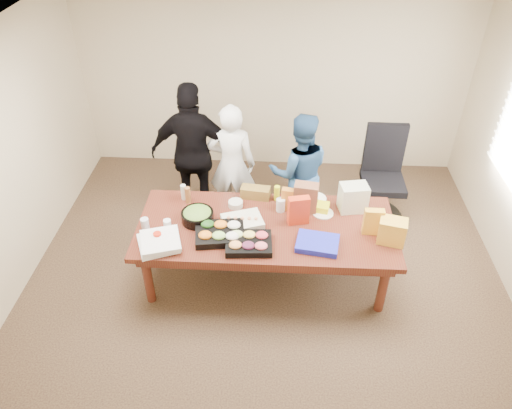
# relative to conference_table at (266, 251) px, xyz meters

# --- Properties ---
(floor) EXTENTS (5.50, 5.00, 0.02)m
(floor) POSITION_rel_conference_table_xyz_m (0.00, 0.00, -0.39)
(floor) COLOR #47301E
(floor) RESTS_ON ground
(ceiling) EXTENTS (5.50, 5.00, 0.02)m
(ceiling) POSITION_rel_conference_table_xyz_m (0.00, 0.00, 2.33)
(ceiling) COLOR white
(ceiling) RESTS_ON wall_back
(wall_back) EXTENTS (5.50, 0.04, 2.70)m
(wall_back) POSITION_rel_conference_table_xyz_m (0.00, 2.50, 0.98)
(wall_back) COLOR beige
(wall_back) RESTS_ON floor
(wall_left) EXTENTS (0.04, 5.00, 2.70)m
(wall_left) POSITION_rel_conference_table_xyz_m (-2.75, 0.00, 0.98)
(wall_left) COLOR beige
(wall_left) RESTS_ON floor
(conference_table) EXTENTS (2.80, 1.20, 0.75)m
(conference_table) POSITION_rel_conference_table_xyz_m (0.00, 0.00, 0.00)
(conference_table) COLOR #4C1C0F
(conference_table) RESTS_ON floor
(office_chair) EXTENTS (0.63, 0.63, 1.23)m
(office_chair) POSITION_rel_conference_table_xyz_m (1.46, 1.17, 0.24)
(office_chair) COLOR black
(office_chair) RESTS_ON floor
(person_center) EXTENTS (0.61, 0.42, 1.65)m
(person_center) POSITION_rel_conference_table_xyz_m (-0.47, 1.09, 0.45)
(person_center) COLOR white
(person_center) RESTS_ON floor
(person_right) EXTENTS (0.81, 0.65, 1.58)m
(person_right) POSITION_rel_conference_table_xyz_m (0.37, 1.01, 0.42)
(person_right) COLOR navy
(person_right) RESTS_ON floor
(person_left) EXTENTS (1.12, 0.51, 1.88)m
(person_left) POSITION_rel_conference_table_xyz_m (-0.95, 1.13, 0.56)
(person_left) COLOR black
(person_left) RESTS_ON floor
(veggie_tray) EXTENTS (0.56, 0.47, 0.08)m
(veggie_tray) POSITION_rel_conference_table_xyz_m (-0.48, -0.20, 0.41)
(veggie_tray) COLOR black
(veggie_tray) RESTS_ON conference_table
(fruit_tray) EXTENTS (0.49, 0.40, 0.07)m
(fruit_tray) POSITION_rel_conference_table_xyz_m (-0.17, -0.34, 0.41)
(fruit_tray) COLOR black
(fruit_tray) RESTS_ON conference_table
(sheet_cake) EXTENTS (0.50, 0.44, 0.07)m
(sheet_cake) POSITION_rel_conference_table_xyz_m (-0.26, 0.01, 0.41)
(sheet_cake) COLOR beige
(sheet_cake) RESTS_ON conference_table
(salad_bowl) EXTENTS (0.37, 0.37, 0.12)m
(salad_bowl) POSITION_rel_conference_table_xyz_m (-0.75, 0.05, 0.43)
(salad_bowl) COLOR black
(salad_bowl) RESTS_ON conference_table
(chip_bag_blue) EXTENTS (0.48, 0.39, 0.06)m
(chip_bag_blue) POSITION_rel_conference_table_xyz_m (0.54, -0.29, 0.41)
(chip_bag_blue) COLOR #1D24C4
(chip_bag_blue) RESTS_ON conference_table
(chip_bag_red) EXTENTS (0.24, 0.14, 0.33)m
(chip_bag_red) POSITION_rel_conference_table_xyz_m (0.34, 0.08, 0.54)
(chip_bag_red) COLOR red
(chip_bag_red) RESTS_ON conference_table
(chip_bag_yellow) EXTENTS (0.21, 0.09, 0.31)m
(chip_bag_yellow) POSITION_rel_conference_table_xyz_m (1.12, -0.06, 0.53)
(chip_bag_yellow) COLOR gold
(chip_bag_yellow) RESTS_ON conference_table
(chip_bag_orange) EXTENTS (0.19, 0.11, 0.27)m
(chip_bag_orange) POSITION_rel_conference_table_xyz_m (0.25, 0.31, 0.51)
(chip_bag_orange) COLOR orange
(chip_bag_orange) RESTS_ON conference_table
(mayo_jar) EXTENTS (0.11, 0.11, 0.16)m
(mayo_jar) POSITION_rel_conference_table_xyz_m (0.15, 0.28, 0.45)
(mayo_jar) COLOR silver
(mayo_jar) RESTS_ON conference_table
(mustard_bottle) EXTENTS (0.08, 0.08, 0.19)m
(mustard_bottle) POSITION_rel_conference_table_xyz_m (0.10, 0.48, 0.47)
(mustard_bottle) COLOR #D2D913
(mustard_bottle) RESTS_ON conference_table
(dressing_bottle) EXTENTS (0.07, 0.07, 0.20)m
(dressing_bottle) POSITION_rel_conference_table_xyz_m (-0.91, 0.38, 0.48)
(dressing_bottle) COLOR brown
(dressing_bottle) RESTS_ON conference_table
(ranch_bottle) EXTENTS (0.07, 0.07, 0.19)m
(ranch_bottle) POSITION_rel_conference_table_xyz_m (-0.97, 0.44, 0.47)
(ranch_bottle) COLOR beige
(ranch_bottle) RESTS_ON conference_table
(banana_bunch) EXTENTS (0.29, 0.21, 0.09)m
(banana_bunch) POSITION_rel_conference_table_xyz_m (0.56, 0.31, 0.42)
(banana_bunch) COLOR #F4FA14
(banana_bunch) RESTS_ON conference_table
(bread_loaf) EXTENTS (0.35, 0.19, 0.13)m
(bread_loaf) POSITION_rel_conference_table_xyz_m (-0.15, 0.52, 0.44)
(bread_loaf) COLOR brown
(bread_loaf) RESTS_ON conference_table
(kraft_bag) EXTENTS (0.28, 0.19, 0.34)m
(kraft_bag) POSITION_rel_conference_table_xyz_m (0.43, 0.31, 0.55)
(kraft_bag) COLOR brown
(kraft_bag) RESTS_ON conference_table
(red_cup) EXTENTS (0.09, 0.09, 0.11)m
(red_cup) POSITION_rel_conference_table_xyz_m (-1.12, -0.31, 0.43)
(red_cup) COLOR red
(red_cup) RESTS_ON conference_table
(clear_cup_a) EXTENTS (0.09, 0.09, 0.11)m
(clear_cup_a) POSITION_rel_conference_table_xyz_m (-1.06, -0.10, 0.43)
(clear_cup_a) COLOR white
(clear_cup_a) RESTS_ON conference_table
(clear_cup_b) EXTENTS (0.10, 0.10, 0.12)m
(clear_cup_b) POSITION_rel_conference_table_xyz_m (-1.30, -0.10, 0.43)
(clear_cup_b) COLOR silver
(clear_cup_b) RESTS_ON conference_table
(pizza_box_lower) EXTENTS (0.51, 0.51, 0.05)m
(pizza_box_lower) POSITION_rel_conference_table_xyz_m (-1.10, -0.37, 0.40)
(pizza_box_lower) COLOR white
(pizza_box_lower) RESTS_ON conference_table
(pizza_box_upper) EXTENTS (0.49, 0.49, 0.05)m
(pizza_box_upper) POSITION_rel_conference_table_xyz_m (-1.07, -0.38, 0.44)
(pizza_box_upper) COLOR white
(pizza_box_upper) RESTS_ON pizza_box_lower
(plate_a) EXTENTS (0.27, 0.27, 0.01)m
(plate_a) POSITION_rel_conference_table_xyz_m (0.63, 0.25, 0.38)
(plate_a) COLOR beige
(plate_a) RESTS_ON conference_table
(plate_b) EXTENTS (0.27, 0.27, 0.02)m
(plate_b) POSITION_rel_conference_table_xyz_m (0.56, 0.52, 0.38)
(plate_b) COLOR white
(plate_b) RESTS_ON conference_table
(dip_bowl_a) EXTENTS (0.19, 0.19, 0.06)m
(dip_bowl_a) POSITION_rel_conference_table_xyz_m (0.44, 0.42, 0.41)
(dip_bowl_a) COLOR white
(dip_bowl_a) RESTS_ON conference_table
(dip_bowl_b) EXTENTS (0.20, 0.20, 0.07)m
(dip_bowl_b) POSITION_rel_conference_table_xyz_m (-0.36, 0.33, 0.41)
(dip_bowl_b) COLOR beige
(dip_bowl_b) RESTS_ON conference_table
(grocery_bag_white) EXTENTS (0.33, 0.26, 0.32)m
(grocery_bag_white) POSITION_rel_conference_table_xyz_m (0.96, 0.35, 0.54)
(grocery_bag_white) COLOR beige
(grocery_bag_white) RESTS_ON conference_table
(grocery_bag_yellow) EXTENTS (0.31, 0.25, 0.28)m
(grocery_bag_yellow) POSITION_rel_conference_table_xyz_m (1.30, -0.18, 0.51)
(grocery_bag_yellow) COLOR gold
(grocery_bag_yellow) RESTS_ON conference_table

